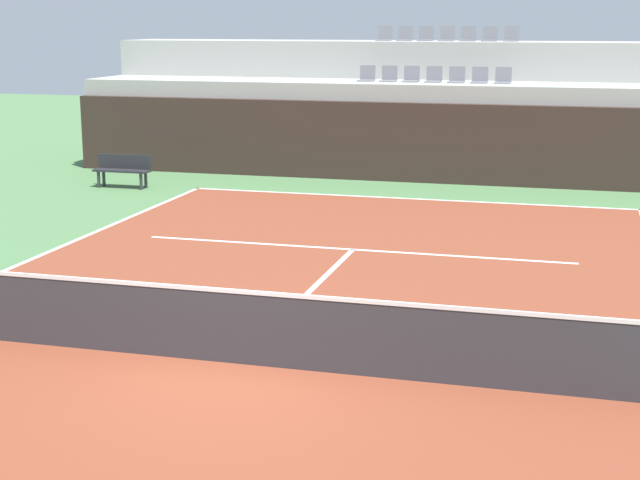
{
  "coord_description": "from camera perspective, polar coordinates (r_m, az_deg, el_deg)",
  "views": [
    {
      "loc": [
        4.05,
        -10.76,
        4.22
      ],
      "look_at": [
        0.56,
        2.0,
        1.2
      ],
      "focal_mm": 53.85,
      "sensor_mm": 36.0,
      "label": 1
    }
  ],
  "objects": [
    {
      "name": "baseline_far",
      "position": [
        23.45,
        5.11,
        2.48
      ],
      "size": [
        11.0,
        0.1,
        0.0
      ],
      "primitive_type": "cube",
      "color": "white",
      "rests_on": "court_surface"
    },
    {
      "name": "ground_plane",
      "position": [
        12.25,
        -5.04,
        -7.35
      ],
      "size": [
        80.0,
        80.0,
        0.0
      ],
      "primitive_type": "plane",
      "color": "#477042"
    },
    {
      "name": "court_surface",
      "position": [
        12.24,
        -5.04,
        -7.33
      ],
      "size": [
        11.0,
        24.0,
        0.01
      ],
      "primitive_type": "cube",
      "color": "brown",
      "rests_on": "ground_plane"
    },
    {
      "name": "stands_tier_upper",
      "position": [
        29.42,
        7.41,
        8.09
      ],
      "size": [
        20.1,
        2.4,
        3.64
      ],
      "primitive_type": "cube",
      "color": "#9E9E99",
      "rests_on": "ground_plane"
    },
    {
      "name": "stands_tier_lower",
      "position": [
        27.11,
        6.66,
        6.57
      ],
      "size": [
        20.1,
        2.4,
        2.57
      ],
      "primitive_type": "cube",
      "color": "#9E9E99",
      "rests_on": "ground_plane"
    },
    {
      "name": "back_wall",
      "position": [
        25.81,
        6.19,
        5.75
      ],
      "size": [
        20.1,
        0.3,
        2.11
      ],
      "primitive_type": "cube",
      "color": "#33231E",
      "rests_on": "ground_plane"
    },
    {
      "name": "centre_service_line",
      "position": [
        15.13,
        -0.85,
        -3.29
      ],
      "size": [
        0.1,
        6.4,
        0.0
      ],
      "primitive_type": "cube",
      "color": "white",
      "rests_on": "court_surface"
    },
    {
      "name": "tennis_net",
      "position": [
        12.08,
        -5.09,
        -5.09
      ],
      "size": [
        11.08,
        0.08,
        1.07
      ],
      "color": "black",
      "rests_on": "court_surface"
    },
    {
      "name": "seating_row_lower",
      "position": [
        27.09,
        6.77,
        9.55
      ],
      "size": [
        4.23,
        0.44,
        0.44
      ],
      "color": "slate",
      "rests_on": "stands_tier_lower"
    },
    {
      "name": "service_line_far",
      "position": [
        18.12,
        1.97,
        -0.57
      ],
      "size": [
        8.26,
        0.1,
        0.0
      ],
      "primitive_type": "cube",
      "color": "white",
      "rests_on": "court_surface"
    },
    {
      "name": "seating_row_upper",
      "position": [
        29.42,
        7.55,
        11.88
      ],
      "size": [
        4.23,
        0.44,
        0.44
      ],
      "color": "slate",
      "rests_on": "stands_tier_upper"
    },
    {
      "name": "player_bench",
      "position": [
        25.43,
        -11.63,
        4.21
      ],
      "size": [
        1.5,
        0.4,
        0.85
      ],
      "color": "#232328",
      "rests_on": "ground_plane"
    }
  ]
}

